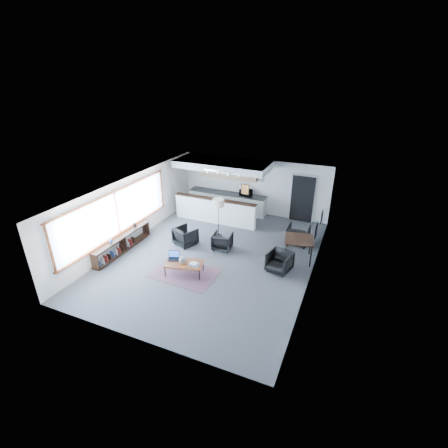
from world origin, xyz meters
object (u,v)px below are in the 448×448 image
at_px(dining_table, 299,241).
at_px(ceramic_pot, 183,260).
at_px(dining_chair_near, 279,262).
at_px(dining_chair_far, 298,236).
at_px(floor_lamp, 218,204).
at_px(coffee_table, 184,264).
at_px(armchair_right, 222,241).
at_px(laptop, 174,257).
at_px(book_stack, 194,264).
at_px(armchair_left, 185,235).
at_px(microwave, 246,192).

bearing_deg(dining_table, ceramic_pot, -143.29).
relative_size(dining_chair_near, dining_chair_far, 0.92).
relative_size(floor_lamp, dining_chair_far, 2.28).
xyz_separation_m(coffee_table, dining_chair_near, (2.87, 1.41, -0.05)).
distance_m(dining_table, dining_chair_far, 1.22).
height_order(armchair_right, dining_chair_near, armchair_right).
bearing_deg(laptop, ceramic_pot, -38.84).
bearing_deg(floor_lamp, dining_chair_far, 10.69).
bearing_deg(ceramic_pot, book_stack, 4.10).
relative_size(book_stack, dining_table, 0.27).
bearing_deg(dining_chair_far, floor_lamp, 9.59).
xyz_separation_m(laptop, armchair_left, (-0.51, 1.70, -0.10)).
bearing_deg(coffee_table, floor_lamp, 77.85).
bearing_deg(dining_table, floor_lamp, 170.84).
bearing_deg(book_stack, microwave, 92.33).
height_order(armchair_left, floor_lamp, floor_lamp).
distance_m(coffee_table, microwave, 5.63).
height_order(coffee_table, book_stack, book_stack).
relative_size(armchair_right, dining_table, 0.62).
relative_size(armchair_right, microwave, 1.33).
xyz_separation_m(coffee_table, ceramic_pot, (-0.02, -0.03, 0.16)).
xyz_separation_m(armchair_left, microwave, (1.12, 3.76, 0.72)).
bearing_deg(ceramic_pot, dining_chair_far, 49.46).
height_order(floor_lamp, dining_chair_far, floor_lamp).
height_order(armchair_left, microwave, microwave).
relative_size(book_stack, floor_lamp, 0.19).
distance_m(armchair_left, microwave, 3.99).
xyz_separation_m(dining_table, microwave, (-3.14, 3.14, 0.36)).
distance_m(laptop, armchair_right, 2.16).
height_order(coffee_table, dining_table, dining_table).
distance_m(coffee_table, ceramic_pot, 0.16).
relative_size(laptop, ceramic_pot, 1.77).
bearing_deg(coffee_table, laptop, 152.28).
xyz_separation_m(laptop, microwave, (0.61, 5.46, 0.62)).
relative_size(armchair_left, dining_chair_near, 1.19).
distance_m(laptop, armchair_left, 1.78).
height_order(book_stack, armchair_right, armchair_right).
bearing_deg(coffee_table, dining_table, 22.92).
height_order(dining_table, dining_chair_near, dining_table).
xyz_separation_m(armchair_right, floor_lamp, (-0.57, 0.93, 1.06)).
distance_m(ceramic_pot, armchair_left, 2.09).
bearing_deg(dining_chair_near, coffee_table, -141.13).
bearing_deg(laptop, microwave, 63.41).
xyz_separation_m(laptop, floor_lamp, (0.38, 2.86, 0.93)).
relative_size(coffee_table, laptop, 3.08).
height_order(laptop, floor_lamp, floor_lamp).
relative_size(armchair_left, armchair_right, 1.10).
height_order(coffee_table, dining_chair_far, dining_chair_far).
xyz_separation_m(coffee_table, armchair_right, (0.50, 2.05, -0.02)).
bearing_deg(microwave, dining_table, -38.89).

